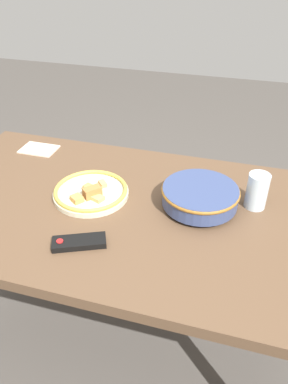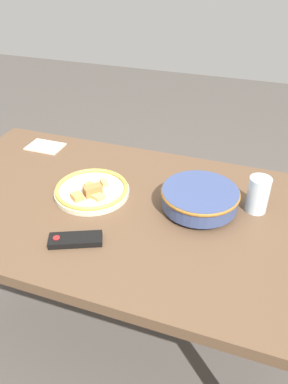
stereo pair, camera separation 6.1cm
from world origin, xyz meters
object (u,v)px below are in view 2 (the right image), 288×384
Objects in this scene: tv_remote at (76,240)px; drinking_glass at (258,195)px; food_plate at (92,190)px; noodle_bowl at (200,198)px.

drinking_glass is (-0.51, -0.36, 0.05)m from tv_remote.
food_plate is 1.58× the size of tv_remote.
drinking_glass reaches higher than tv_remote.
noodle_bowl is at bearing 16.88° from drinking_glass.
food_plate is at bearing -9.14° from tv_remote.
tv_remote is at bearing 35.06° from drinking_glass.
noodle_bowl reaches higher than food_plate.
tv_remote is at bearing 104.90° from food_plate.
drinking_glass is (-0.58, -0.10, 0.05)m from food_plate.
noodle_bowl reaches higher than tv_remote.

